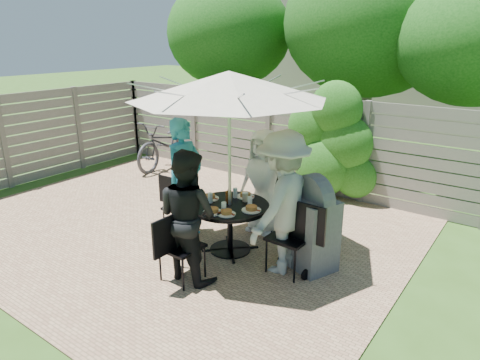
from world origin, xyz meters
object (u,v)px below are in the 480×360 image
Objects in this scene: person_right at (282,203)px; person_back at (264,182)px; glass_front at (224,207)px; plate_left at (210,197)px; plate_extra at (226,213)px; chair_back at (268,211)px; plate_front at (213,211)px; syrup_jug at (229,197)px; patio_table at (230,219)px; glass_back at (235,193)px; glass_left at (210,198)px; person_front at (187,216)px; bbq_grill at (311,226)px; chair_left at (180,217)px; chair_right at (290,251)px; glass_right at (250,202)px; coffee_cup at (245,197)px; umbrella at (229,86)px; plate_back at (245,195)px; person_left at (185,179)px; bicycle at (168,143)px; chair_front at (182,260)px; plate_right at (251,209)px.

person_back is at bearing -135.00° from person_right.
plate_left is at bearing 149.97° from glass_front.
plate_extra is at bearing -29.12° from glass_front.
chair_back is 0.52× the size of person_right.
plate_front is at bearing -162.41° from plate_extra.
glass_front is at bearing -62.81° from syrup_jug.
patio_table is 0.59× the size of person_right.
plate_left is 1.08× the size of plate_extra.
chair_back is at bearing 80.77° from glass_back.
person_front is at bearing -71.15° from glass_left.
chair_left is at bearing -151.02° from bbq_grill.
bbq_grill is at bearing 9.50° from plate_left.
person_front is 1.38m from chair_right.
glass_back is 0.40m from glass_left.
chair_right is at bearing -9.31° from glass_right.
plate_front is 0.59m from coffee_cup.
plate_back is at bearing 89.15° from umbrella.
plate_left is 1.86× the size of glass_front.
person_left reaches higher than glass_front.
person_back reaches higher than glass_back.
glass_right reaches higher than coffee_cup.
person_back is 1.26m from bbq_grill.
coffee_cup is at bearing 89.73° from glass_front.
chair_right is 0.48× the size of bicycle.
person_back is at bearing 0.24° from chair_front.
person_left is (-0.83, 0.01, -1.40)m from umbrella.
glass_back and glass_right have the same top height.
person_right is 15.34× the size of coffee_cup.
person_right is 7.08× the size of plate_left.
bicycle is (-3.81, 2.29, -0.22)m from coffee_cup.
plate_right is (0.36, -0.01, 0.24)m from patio_table.
chair_left reaches higher than plate_front.
umbrella is 2.70× the size of chair_back.
plate_left is at bearing -148.04° from bbq_grill.
person_back is 0.89× the size of person_left.
plate_right is 1.63× the size of syrup_jug.
person_right is at bearing -16.37° from glass_back.
glass_right is (0.27, 0.46, 0.05)m from plate_front.
glass_front reaches higher than coffee_cup.
bbq_grill is at bearing 9.73° from syrup_jug.
glass_left is at bearing -16.36° from chair_back.
glass_left is 0.07× the size of bicycle.
plate_back and plate_extra have the same top height.
person_back reaches higher than chair_back.
person_back is 6.21× the size of plate_right.
plate_right is (0.37, 0.96, 0.45)m from chair_front.
person_left is 6.95× the size of plate_right.
chair_left reaches higher than plate_right.
chair_left is 1.36m from chair_front.
plate_left is (-0.35, 0.97, 0.45)m from chair_front.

